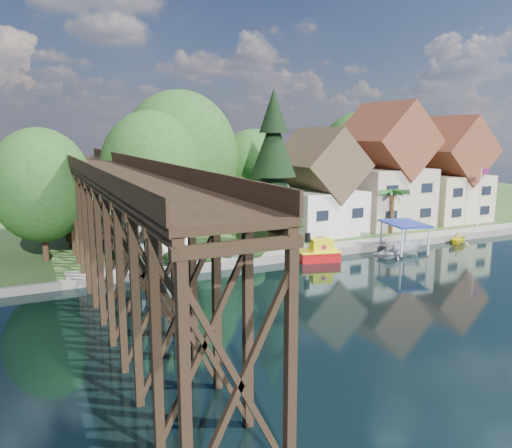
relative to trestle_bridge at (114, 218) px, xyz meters
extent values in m
plane|color=black|center=(16.00, -5.17, -5.35)|extent=(140.00, 140.00, 0.00)
cube|color=#2B5220|center=(16.00, 28.83, -5.10)|extent=(140.00, 52.00, 0.50)
cube|color=slate|center=(20.00, 2.83, -5.04)|extent=(60.00, 0.40, 0.62)
cube|color=gray|center=(22.00, 4.13, -4.82)|extent=(50.00, 2.60, 0.06)
cube|color=black|center=(0.00, -21.17, -1.35)|extent=(4.00, 0.36, 8.00)
cube|color=black|center=(0.00, -17.97, -1.35)|extent=(4.00, 0.36, 8.00)
cube|color=black|center=(0.00, -14.77, -1.35)|extent=(4.00, 0.36, 8.00)
cube|color=black|center=(0.00, -11.57, -1.35)|extent=(4.00, 0.36, 8.00)
cube|color=black|center=(0.00, -8.37, -1.35)|extent=(4.00, 0.36, 8.00)
cube|color=black|center=(0.00, -5.17, -1.35)|extent=(4.00, 0.36, 8.00)
cube|color=black|center=(0.00, -1.97, -1.35)|extent=(4.00, 0.36, 8.00)
cube|color=black|center=(0.00, 1.23, -1.35)|extent=(4.00, 0.36, 8.00)
cube|color=black|center=(0.00, 4.43, -1.35)|extent=(4.00, 0.36, 8.00)
cube|color=black|center=(0.00, 7.63, -1.35)|extent=(4.00, 0.36, 8.00)
cube|color=black|center=(0.00, 10.83, -1.35)|extent=(4.00, 0.36, 8.00)
cube|color=black|center=(0.00, 14.03, -1.35)|extent=(4.00, 0.36, 8.00)
cube|color=black|center=(0.00, 17.23, -1.35)|extent=(4.00, 0.36, 8.00)
cube|color=black|center=(0.00, 20.43, -1.35)|extent=(4.00, 0.36, 8.00)
cube|color=black|center=(-1.75, 0.83, 2.70)|extent=(0.35, 44.00, 0.35)
cube|color=black|center=(1.75, 0.83, 2.70)|extent=(0.35, 44.00, 0.35)
cube|color=black|center=(0.00, 0.83, 3.00)|extent=(4.00, 44.00, 0.30)
cube|color=black|center=(-2.00, 0.83, 3.55)|extent=(0.12, 44.00, 0.80)
cube|color=black|center=(2.00, 0.83, 3.55)|extent=(0.12, 44.00, 0.80)
cube|color=silver|center=(23.00, 10.83, -2.60)|extent=(7.50, 8.00, 4.50)
cube|color=#473225|center=(23.00, 10.83, 2.35)|extent=(7.64, 8.64, 7.64)
cube|color=black|center=(20.90, 6.79, -2.37)|extent=(1.35, 0.08, 1.00)
cube|color=black|center=(25.10, 6.79, -2.37)|extent=(1.35, 0.08, 1.00)
cube|color=#BDAB93|center=(32.00, 11.33, -1.60)|extent=(8.50, 8.50, 6.50)
cube|color=#5E2C1C|center=(32.00, 11.33, 4.71)|extent=(8.65, 9.18, 8.65)
cube|color=black|center=(29.62, 7.04, -1.27)|extent=(1.53, 0.08, 1.00)
cube|color=black|center=(34.38, 7.04, -1.27)|extent=(1.53, 0.08, 1.00)
cube|color=beige|center=(41.00, 10.83, -2.10)|extent=(8.00, 8.00, 5.50)
cube|color=#5E2C1C|center=(41.00, 10.83, 3.53)|extent=(8.15, 8.64, 8.15)
cube|color=black|center=(38.76, 6.79, -1.82)|extent=(1.44, 0.08, 1.00)
cube|color=black|center=(43.24, 6.79, -1.82)|extent=(1.44, 0.08, 1.00)
cube|color=silver|center=(5.00, 9.33, -3.10)|extent=(5.00, 5.00, 3.50)
cube|color=#473225|center=(5.00, 9.33, 0.45)|extent=(5.09, 5.40, 5.09)
cube|color=black|center=(3.60, 6.79, -2.92)|extent=(0.90, 0.08, 1.00)
cube|color=black|center=(6.40, 6.79, -2.92)|extent=(0.90, 0.08, 1.00)
cylinder|color=#382314|center=(6.00, 13.83, -2.60)|extent=(0.50, 0.50, 4.50)
ellipsoid|color=#224719|center=(6.00, 13.83, 2.15)|extent=(4.40, 4.40, 5.06)
cylinder|color=#382314|center=(10.00, 17.83, -2.37)|extent=(0.50, 0.50, 4.95)
ellipsoid|color=#224719|center=(10.00, 17.83, 2.85)|extent=(5.00, 5.00, 5.75)
cylinder|color=#382314|center=(19.00, 18.83, -2.82)|extent=(0.50, 0.50, 4.05)
ellipsoid|color=#224719|center=(19.00, 18.83, 1.45)|extent=(4.00, 4.00, 4.60)
cylinder|color=#382314|center=(34.00, 18.83, -2.60)|extent=(0.50, 0.50, 4.50)
ellipsoid|color=#224719|center=(34.00, 18.83, 2.15)|extent=(4.60, 4.60, 5.29)
cylinder|color=#382314|center=(42.00, 14.83, -3.05)|extent=(0.50, 0.50, 3.60)
ellipsoid|color=#224719|center=(42.00, 14.83, 0.75)|extent=(3.80, 3.80, 4.37)
cylinder|color=#382314|center=(-4.00, 9.83, -2.82)|extent=(0.50, 0.50, 4.05)
ellipsoid|color=#224719|center=(-4.00, 9.83, 1.45)|extent=(4.00, 4.00, 4.60)
ellipsoid|color=#1F4318|center=(8.00, 4.03, -4.08)|extent=(1.98, 1.98, 1.53)
ellipsoid|color=#1F4318|center=(10.00, 4.33, -4.25)|extent=(1.54, 1.54, 1.19)
ellipsoid|color=#1F4318|center=(12.00, 3.83, -4.00)|extent=(2.20, 2.20, 1.70)
ellipsoid|color=#1F4318|center=(5.00, 4.23, -4.17)|extent=(1.76, 1.76, 1.36)
ellipsoid|color=#1F4318|center=(16.50, 4.43, -4.25)|extent=(1.54, 1.54, 1.19)
ellipsoid|color=#1F4318|center=(19.00, 4.13, -4.17)|extent=(1.76, 1.76, 1.36)
cylinder|color=#382314|center=(15.93, 7.71, -3.52)|extent=(0.80, 0.80, 2.66)
cone|color=black|center=(15.93, 7.71, 0.47)|extent=(5.85, 5.85, 7.10)
cone|color=black|center=(15.93, 7.71, 4.46)|extent=(4.26, 4.26, 5.76)
cone|color=black|center=(15.93, 7.71, 7.57)|extent=(2.66, 2.66, 3.99)
cylinder|color=#382314|center=(29.39, 6.74, -2.73)|extent=(0.42, 0.42, 4.24)
ellipsoid|color=#1B5221|center=(29.39, 6.74, -0.41)|extent=(4.52, 4.52, 0.96)
cylinder|color=white|center=(39.65, 4.64, -1.49)|extent=(0.10, 0.10, 6.73)
cube|color=#B80D1B|center=(40.17, 4.53, 1.49)|extent=(0.95, 0.25, 0.58)
cube|color=#BC0C10|center=(17.40, 1.86, -4.95)|extent=(3.74, 2.57, 0.91)
cube|color=yellow|center=(17.40, 1.86, -4.46)|extent=(3.88, 2.71, 0.11)
cube|color=yellow|center=(17.62, 1.81, -3.99)|extent=(2.09, 1.75, 1.14)
cylinder|color=black|center=(16.41, 2.11, -3.25)|extent=(0.50, 0.50, 0.79)
cylinder|color=#A20C4E|center=(17.46, 1.13, -3.99)|extent=(0.42, 0.18, 0.41)
cylinder|color=#A20C4E|center=(17.79, 2.49, -3.99)|extent=(0.42, 0.18, 0.41)
cylinder|color=#A20C4E|center=(18.51, 1.60, -3.99)|extent=(0.18, 0.42, 0.41)
imported|color=white|center=(24.50, 0.61, -4.97)|extent=(4.31, 3.66, 0.76)
imported|color=white|center=(25.80, 0.75, -4.64)|extent=(3.88, 2.16, 1.41)
cube|color=#18329F|center=(25.80, 0.75, -2.51)|extent=(4.05, 5.11, 0.17)
cylinder|color=white|center=(26.61, -1.47, -3.79)|extent=(0.17, 0.17, 2.55)
cylinder|color=white|center=(27.49, 2.40, -3.79)|extent=(0.17, 0.17, 2.55)
cylinder|color=white|center=(24.12, -0.90, -3.79)|extent=(0.17, 0.17, 2.55)
cylinder|color=white|center=(25.00, 2.97, -3.79)|extent=(0.17, 0.17, 2.55)
imported|color=yellow|center=(33.62, 1.62, -4.68)|extent=(2.97, 2.71, 1.34)
camera|label=1|loc=(-5.39, -33.70, 5.62)|focal=35.00mm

